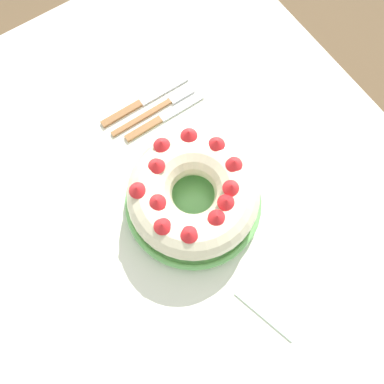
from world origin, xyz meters
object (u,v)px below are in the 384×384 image
serving_knife (139,104)px  napkin (277,298)px  serving_dish (192,201)px  bundt_cake (192,192)px  cake_knife (159,120)px  fork (159,107)px

serving_knife → napkin: serving_knife is taller
serving_dish → napkin: size_ratio=2.06×
bundt_cake → cake_knife: size_ratio=1.26×
fork → napkin: (0.48, -0.04, -0.00)m
fork → napkin: bearing=-4.3°
fork → cake_knife: 0.03m
bundt_cake → serving_dish: bearing=31.4°
serving_dish → bundt_cake: (-0.00, -0.00, 0.06)m
bundt_cake → fork: bundt_cake is taller
serving_knife → napkin: 0.52m
serving_dish → serving_knife: bearing=173.0°
fork → serving_knife: serving_knife is taller
cake_knife → napkin: (0.46, -0.02, -0.00)m
fork → serving_dish: bearing=-15.7°
serving_dish → cake_knife: 0.21m
bundt_cake → napkin: size_ratio=1.88×
cake_knife → serving_dish: bearing=-12.5°
cake_knife → napkin: size_ratio=1.49×
serving_knife → cake_knife: same height
serving_knife → fork: bearing=40.3°
serving_knife → cake_knife: (0.06, 0.02, 0.00)m
fork → cake_knife: (0.03, -0.02, 0.00)m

